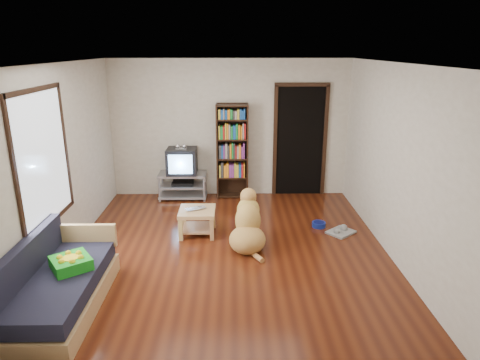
{
  "coord_description": "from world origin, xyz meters",
  "views": [
    {
      "loc": [
        0.08,
        -5.55,
        2.8
      ],
      "look_at": [
        0.17,
        0.52,
        0.9
      ],
      "focal_mm": 32.0,
      "sensor_mm": 36.0,
      "label": 1
    }
  ],
  "objects_px": {
    "tv_stand": "(183,185)",
    "grey_rag": "(341,232)",
    "dog_bowl": "(319,224)",
    "coffee_table": "(197,217)",
    "green_cushion": "(71,263)",
    "sofa": "(57,287)",
    "dog": "(248,226)",
    "crt_tv": "(182,160)",
    "bookshelf": "(232,146)",
    "laptop": "(197,210)"
  },
  "relations": [
    {
      "from": "crt_tv",
      "to": "bookshelf",
      "type": "height_order",
      "value": "bookshelf"
    },
    {
      "from": "laptop",
      "to": "dog",
      "type": "height_order",
      "value": "dog"
    },
    {
      "from": "tv_stand",
      "to": "dog",
      "type": "height_order",
      "value": "dog"
    },
    {
      "from": "sofa",
      "to": "dog",
      "type": "height_order",
      "value": "dog"
    },
    {
      "from": "bookshelf",
      "to": "dog",
      "type": "distance_m",
      "value": 2.3
    },
    {
      "from": "crt_tv",
      "to": "dog",
      "type": "height_order",
      "value": "crt_tv"
    },
    {
      "from": "tv_stand",
      "to": "crt_tv",
      "type": "bearing_deg",
      "value": 90.0
    },
    {
      "from": "tv_stand",
      "to": "dog",
      "type": "relative_size",
      "value": 0.87
    },
    {
      "from": "coffee_table",
      "to": "dog",
      "type": "relative_size",
      "value": 0.53
    },
    {
      "from": "crt_tv",
      "to": "sofa",
      "type": "distance_m",
      "value": 3.81
    },
    {
      "from": "bookshelf",
      "to": "sofa",
      "type": "distance_m",
      "value": 4.26
    },
    {
      "from": "dog_bowl",
      "to": "grey_rag",
      "type": "height_order",
      "value": "dog_bowl"
    },
    {
      "from": "dog_bowl",
      "to": "crt_tv",
      "type": "xyz_separation_m",
      "value": [
        -2.35,
        1.44,
        0.7
      ]
    },
    {
      "from": "laptop",
      "to": "sofa",
      "type": "relative_size",
      "value": 0.18
    },
    {
      "from": "laptop",
      "to": "dog_bowl",
      "type": "height_order",
      "value": "laptop"
    },
    {
      "from": "green_cushion",
      "to": "grey_rag",
      "type": "bearing_deg",
      "value": -8.16
    },
    {
      "from": "laptop",
      "to": "grey_rag",
      "type": "relative_size",
      "value": 0.8
    },
    {
      "from": "tv_stand",
      "to": "grey_rag",
      "type": "bearing_deg",
      "value": -32.17
    },
    {
      "from": "green_cushion",
      "to": "coffee_table",
      "type": "xyz_separation_m",
      "value": [
        1.26,
        1.84,
        -0.21
      ]
    },
    {
      "from": "green_cushion",
      "to": "laptop",
      "type": "relative_size",
      "value": 1.23
    },
    {
      "from": "sofa",
      "to": "dog",
      "type": "relative_size",
      "value": 1.75
    },
    {
      "from": "green_cushion",
      "to": "crt_tv",
      "type": "bearing_deg",
      "value": 40.76
    },
    {
      "from": "grey_rag",
      "to": "crt_tv",
      "type": "height_order",
      "value": "crt_tv"
    },
    {
      "from": "crt_tv",
      "to": "sofa",
      "type": "bearing_deg",
      "value": -104.93
    },
    {
      "from": "crt_tv",
      "to": "coffee_table",
      "type": "height_order",
      "value": "crt_tv"
    },
    {
      "from": "tv_stand",
      "to": "coffee_table",
      "type": "height_order",
      "value": "tv_stand"
    },
    {
      "from": "grey_rag",
      "to": "coffee_table",
      "type": "xyz_separation_m",
      "value": [
        -2.25,
        0.01,
        0.27
      ]
    },
    {
      "from": "coffee_table",
      "to": "tv_stand",
      "type": "bearing_deg",
      "value": 103.84
    },
    {
      "from": "grey_rag",
      "to": "tv_stand",
      "type": "bearing_deg",
      "value": 147.83
    },
    {
      "from": "green_cushion",
      "to": "dog",
      "type": "height_order",
      "value": "dog"
    },
    {
      "from": "crt_tv",
      "to": "dog",
      "type": "bearing_deg",
      "value": -60.84
    },
    {
      "from": "coffee_table",
      "to": "green_cushion",
      "type": "bearing_deg",
      "value": -124.43
    },
    {
      "from": "tv_stand",
      "to": "sofa",
      "type": "relative_size",
      "value": 0.5
    },
    {
      "from": "dog_bowl",
      "to": "crt_tv",
      "type": "distance_m",
      "value": 2.85
    },
    {
      "from": "sofa",
      "to": "tv_stand",
      "type": "bearing_deg",
      "value": 74.98
    },
    {
      "from": "dog",
      "to": "bookshelf",
      "type": "bearing_deg",
      "value": 95.95
    },
    {
      "from": "bookshelf",
      "to": "green_cushion",
      "type": "bearing_deg",
      "value": -116.66
    },
    {
      "from": "sofa",
      "to": "bookshelf",
      "type": "bearing_deg",
      "value": 62.68
    },
    {
      "from": "dog_bowl",
      "to": "tv_stand",
      "type": "bearing_deg",
      "value": 148.91
    },
    {
      "from": "crt_tv",
      "to": "coffee_table",
      "type": "distance_m",
      "value": 1.79
    },
    {
      "from": "dog_bowl",
      "to": "sofa",
      "type": "xyz_separation_m",
      "value": [
        -3.33,
        -2.21,
        0.22
      ]
    },
    {
      "from": "tv_stand",
      "to": "sofa",
      "type": "height_order",
      "value": "sofa"
    },
    {
      "from": "green_cushion",
      "to": "dog",
      "type": "relative_size",
      "value": 0.38
    },
    {
      "from": "crt_tv",
      "to": "grey_rag",
      "type": "bearing_deg",
      "value": -32.51
    },
    {
      "from": "bookshelf",
      "to": "coffee_table",
      "type": "height_order",
      "value": "bookshelf"
    },
    {
      "from": "bookshelf",
      "to": "sofa",
      "type": "xyz_separation_m",
      "value": [
        -1.92,
        -3.72,
        -0.74
      ]
    },
    {
      "from": "laptop",
      "to": "tv_stand",
      "type": "xyz_separation_m",
      "value": [
        -0.41,
        1.69,
        -0.14
      ]
    },
    {
      "from": "tv_stand",
      "to": "dog",
      "type": "distance_m",
      "value": 2.4
    },
    {
      "from": "crt_tv",
      "to": "coffee_table",
      "type": "bearing_deg",
      "value": -76.34
    },
    {
      "from": "dog",
      "to": "green_cushion",
      "type": "bearing_deg",
      "value": -145.3
    }
  ]
}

